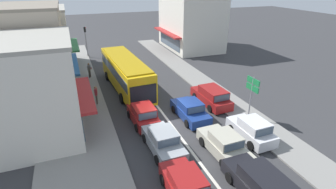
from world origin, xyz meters
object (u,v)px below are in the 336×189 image
object	(u,v)px
hatchback_adjacent_lane_trail	(143,115)
pedestrian_browsing_midblock	(96,94)
sedan_adjacent_lane_lead	(163,141)
sedan_queue_gap_filler	(224,145)
hatchback_queue_far_back	(186,186)
pedestrian_with_handbag_near	(89,69)
parked_wagon_kerb_second	(212,96)
sedan_behind_bus_near	(190,110)
wagon_behind_bus_mid	(262,185)
city_bus	(126,72)
traffic_light_downstreet	(86,37)
parked_hatchback_kerb_front	(252,130)
directional_road_sign	(252,88)

from	to	relation	value
hatchback_adjacent_lane_trail	pedestrian_browsing_midblock	xyz separation A→B (m)	(-2.98, 4.51, 0.36)
sedan_adjacent_lane_lead	sedan_queue_gap_filler	distance (m)	3.91
hatchback_queue_far_back	pedestrian_with_handbag_near	distance (m)	19.80
sedan_queue_gap_filler	sedan_adjacent_lane_lead	bearing A→B (deg)	153.60
parked_wagon_kerb_second	pedestrian_with_handbag_near	size ratio (longest dim) A/B	2.80
sedan_behind_bus_near	hatchback_adjacent_lane_trail	bearing A→B (deg)	172.22
wagon_behind_bus_mid	pedestrian_with_handbag_near	xyz separation A→B (m)	(-6.50, 20.95, 0.32)
city_bus	traffic_light_downstreet	distance (m)	13.78
parked_wagon_kerb_second	pedestrian_browsing_midblock	size ratio (longest dim) A/B	2.80
sedan_queue_gap_filler	traffic_light_downstreet	world-z (taller)	traffic_light_downstreet
wagon_behind_bus_mid	parked_wagon_kerb_second	size ratio (longest dim) A/B	0.99
city_bus	hatchback_adjacent_lane_trail	bearing A→B (deg)	-92.00
parked_hatchback_kerb_front	pedestrian_with_handbag_near	xyz separation A→B (m)	(-9.36, 16.35, 0.36)
sedan_adjacent_lane_lead	wagon_behind_bus_mid	bearing A→B (deg)	-59.12
sedan_behind_bus_near	traffic_light_downstreet	distance (m)	22.07
traffic_light_downstreet	city_bus	bearing A→B (deg)	-79.09
directional_road_sign	parked_hatchback_kerb_front	bearing A→B (deg)	-122.45
traffic_light_downstreet	pedestrian_with_handbag_near	world-z (taller)	traffic_light_downstreet
wagon_behind_bus_mid	pedestrian_browsing_midblock	size ratio (longest dim) A/B	2.78
wagon_behind_bus_mid	traffic_light_downstreet	world-z (taller)	traffic_light_downstreet
sedan_queue_gap_filler	city_bus	bearing A→B (deg)	105.61
parked_hatchback_kerb_front	parked_wagon_kerb_second	size ratio (longest dim) A/B	0.82
sedan_queue_gap_filler	wagon_behind_bus_mid	distance (m)	3.81
parked_wagon_kerb_second	traffic_light_downstreet	world-z (taller)	traffic_light_downstreet
sedan_behind_bus_near	sedan_queue_gap_filler	world-z (taller)	same
directional_road_sign	sedan_queue_gap_filler	bearing A→B (deg)	-143.22
pedestrian_browsing_midblock	hatchback_adjacent_lane_trail	bearing A→B (deg)	-56.58
pedestrian_with_handbag_near	traffic_light_downstreet	bearing A→B (deg)	86.46
city_bus	hatchback_adjacent_lane_trail	size ratio (longest dim) A/B	2.93
directional_road_sign	pedestrian_with_handbag_near	xyz separation A→B (m)	(-10.81, 14.06, -1.64)
parked_hatchback_kerb_front	directional_road_sign	bearing A→B (deg)	57.55
sedan_behind_bus_near	sedan_adjacent_lane_lead	bearing A→B (deg)	-136.44
sedan_behind_bus_near	sedan_adjacent_lane_lead	xyz separation A→B (m)	(-3.46, -3.29, 0.00)
parked_hatchback_kerb_front	pedestrian_browsing_midblock	distance (m)	13.21
hatchback_adjacent_lane_trail	sedan_queue_gap_filler	bearing A→B (deg)	-55.70
sedan_queue_gap_filler	pedestrian_with_handbag_near	bearing A→B (deg)	111.29
city_bus	sedan_queue_gap_filler	distance (m)	13.17
parked_wagon_kerb_second	pedestrian_browsing_midblock	distance (m)	10.14
sedan_adjacent_lane_lead	parked_wagon_kerb_second	distance (m)	7.96
sedan_adjacent_lane_lead	pedestrian_with_handbag_near	distance (m)	15.74
wagon_behind_bus_mid	traffic_light_downstreet	distance (m)	30.58
city_bus	sedan_queue_gap_filler	size ratio (longest dim) A/B	2.58
hatchback_queue_far_back	traffic_light_downstreet	bearing A→B (deg)	94.70
sedan_behind_bus_near	wagon_behind_bus_mid	bearing A→B (deg)	-90.93
sedan_behind_bus_near	wagon_behind_bus_mid	distance (m)	8.83
hatchback_adjacent_lane_trail	hatchback_queue_far_back	size ratio (longest dim) A/B	1.01
hatchback_queue_far_back	directional_road_sign	xyz separation A→B (m)	(7.91, 5.52, 1.99)
hatchback_adjacent_lane_trail	parked_hatchback_kerb_front	world-z (taller)	same
hatchback_queue_far_back	parked_hatchback_kerb_front	world-z (taller)	same
sedan_behind_bus_near	directional_road_sign	world-z (taller)	directional_road_sign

